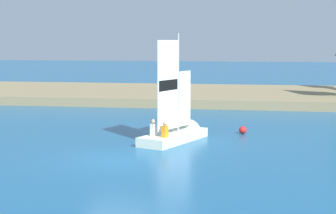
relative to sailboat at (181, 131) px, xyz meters
The scene contains 4 objects.
ground_plane 5.34m from the sailboat, 110.39° to the right, with size 200.00×200.00×0.00m, color #195684.
shore_bank 18.25m from the sailboat, 95.84° to the left, with size 80.00×13.64×0.63m, color #897A56.
sailboat is the anchor object (origin of this frame).
channel_buoy 3.47m from the sailboat, 35.13° to the left, with size 0.38×0.38×0.38m, color red.
Camera 1 is at (5.32, -20.31, 4.67)m, focal length 58.57 mm.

